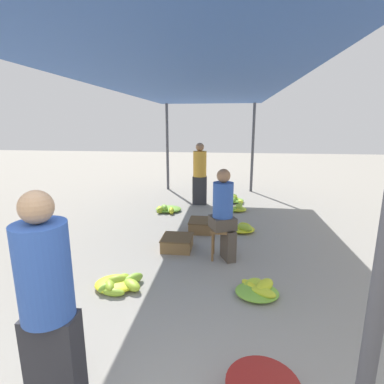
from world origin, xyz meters
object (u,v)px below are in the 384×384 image
banana_pile_right_0 (237,208)px  shopper_walking_mid (200,173)px  banana_pile_right_1 (258,289)px  stool (222,234)px  banana_pile_right_2 (241,228)px  crate_mid (177,243)px  banana_pile_left_1 (167,209)px  banana_pile_right_3 (233,199)px  vendor_seated (224,212)px  vendor_foreground (48,304)px  crate_near (203,225)px  banana_pile_left_0 (119,283)px

banana_pile_right_0 → shopper_walking_mid: 1.30m
banana_pile_right_1 → banana_pile_right_0: bearing=92.5°
stool → shopper_walking_mid: size_ratio=0.31×
banana_pile_right_2 → crate_mid: crate_mid is taller
banana_pile_left_1 → banana_pile_right_3: size_ratio=1.11×
banana_pile_left_1 → banana_pile_right_2: (1.67, -1.14, 0.01)m
vendor_seated → banana_pile_left_1: bearing=120.3°
vendor_seated → banana_pile_right_0: (0.28, 2.55, -0.66)m
vendor_foreground → banana_pile_right_2: bearing=69.3°
banana_pile_right_2 → banana_pile_right_3: bearing=93.8°
banana_pile_right_2 → banana_pile_right_0: bearing=91.7°
stool → crate_mid: (-0.73, 0.24, -0.27)m
crate_near → banana_pile_left_0: bearing=-111.9°
vendor_foreground → crate_mid: 2.99m
banana_pile_right_1 → shopper_walking_mid: bearing=105.3°
banana_pile_right_3 → shopper_walking_mid: 1.15m
vendor_foreground → banana_pile_right_0: vendor_foreground is taller
vendor_seated → banana_pile_right_0: size_ratio=2.54×
banana_pile_right_0 → shopper_walking_mid: size_ratio=0.35×
banana_pile_right_2 → crate_near: crate_near is taller
vendor_seated → banana_pile_right_1: (0.44, -0.96, -0.66)m
banana_pile_left_1 → crate_mid: size_ratio=1.23×
vendor_foreground → banana_pile_right_3: bearing=77.8°
banana_pile_right_1 → banana_pile_right_2: bearing=93.1°
vendor_foreground → banana_pile_right_2: size_ratio=3.10×
banana_pile_right_1 → crate_mid: bearing=134.8°
vendor_foreground → shopper_walking_mid: (0.46, 5.68, -0.04)m
banana_pile_right_0 → crate_near: crate_near is taller
vendor_foreground → crate_mid: (0.37, 2.87, -0.73)m
vendor_seated → banana_pile_left_0: bearing=-141.3°
crate_near → shopper_walking_mid: (-0.25, 1.93, 0.69)m
banana_pile_left_1 → crate_near: crate_near is taller
banana_pile_left_0 → banana_pile_right_1: size_ratio=1.25×
banana_pile_left_0 → banana_pile_left_1: bearing=91.3°
vendor_foreground → stool: bearing=67.4°
crate_mid → crate_near: bearing=68.9°
banana_pile_left_0 → vendor_foreground: bearing=-84.4°
vendor_foreground → banana_pile_left_0: (-0.16, 1.61, -0.78)m
vendor_foreground → banana_pile_right_3: (1.29, 6.00, -0.77)m
banana_pile_left_0 → crate_mid: bearing=67.5°
shopper_walking_mid → vendor_seated: bearing=-77.7°
crate_mid → shopper_walking_mid: shopper_walking_mid is taller
stool → crate_near: 1.21m
banana_pile_right_1 → banana_pile_right_2: banana_pile_right_1 is taller
banana_pile_left_0 → banana_pile_right_3: size_ratio=1.19×
stool → banana_pile_right_3: size_ratio=0.88×
vendor_foreground → shopper_walking_mid: vendor_foreground is taller
banana_pile_right_2 → crate_mid: bearing=-139.0°
crate_near → shopper_walking_mid: 2.06m
crate_near → banana_pile_right_0: bearing=64.1°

